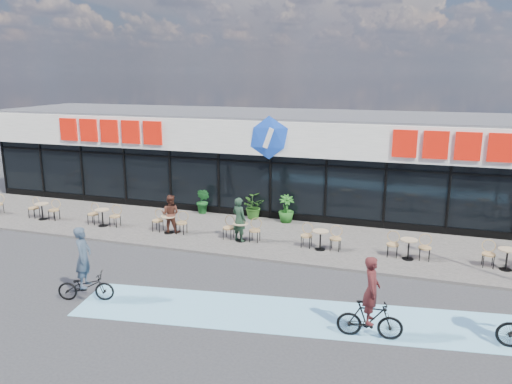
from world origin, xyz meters
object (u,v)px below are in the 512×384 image
Objects in this scene: potted_plant_mid at (252,206)px; cyclist_a at (370,309)px; potted_plant_left at (203,201)px; patron_right at (170,214)px; patron_left at (239,219)px; potted_plant_right at (286,209)px.

potted_plant_mid is 0.51× the size of cyclist_a.
potted_plant_mid is at bearing 124.67° from cyclist_a.
potted_plant_left is 0.76× the size of patron_right.
patron_left is (0.50, -3.09, 0.32)m from potted_plant_mid.
patron_right reaches higher than potted_plant_mid.
patron_right is (-4.19, -2.85, 0.19)m from potted_plant_right.
cyclist_a reaches higher than patron_left.
potted_plant_right is (1.62, -0.09, 0.05)m from potted_plant_mid.
patron_left reaches higher than patron_right.
patron_left reaches higher than potted_plant_right.
potted_plant_left is 2.96m from patron_right.
potted_plant_right is at bearing -88.38° from patron_left.
patron_right is 0.73× the size of cyclist_a.
cyclist_a is (6.08, -8.79, 0.15)m from potted_plant_mid.
patron_left is 0.80× the size of cyclist_a.
patron_right is at bearing 145.87° from cyclist_a.
patron_right is (-3.07, 0.15, -0.08)m from patron_left.
potted_plant_left is 1.00× the size of potted_plant_right.
potted_plant_mid is (2.41, -0.01, -0.05)m from potted_plant_left.
potted_plant_right is 5.07m from patron_right.
potted_plant_right is at bearing 117.10° from cyclist_a.
patron_right is 10.45m from cyclist_a.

